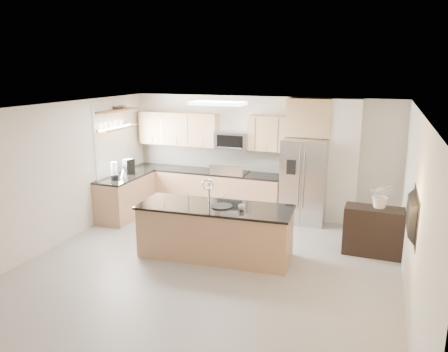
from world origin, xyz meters
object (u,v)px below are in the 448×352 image
at_px(refrigerator, 304,181).
at_px(cup, 242,207).
at_px(island, 215,231).
at_px(flower_vase, 382,189).
at_px(microwave, 233,140).
at_px(coffee_maker, 129,167).
at_px(bowl, 120,107).
at_px(range, 231,192).
at_px(platter, 222,206).
at_px(credenza, 375,231).
at_px(kettle, 124,173).
at_px(television, 408,215).
at_px(blender, 114,172).

distance_m(refrigerator, cup, 2.45).
distance_m(island, flower_vase, 2.94).
bearing_deg(cup, microwave, 112.10).
xyz_separation_m(coffee_maker, bowl, (-0.15, 0.02, 1.31)).
bearing_deg(coffee_maker, range, 22.11).
bearing_deg(platter, credenza, 22.31).
xyz_separation_m(range, platter, (0.66, -2.37, 0.45)).
distance_m(platter, kettle, 2.94).
distance_m(microwave, cup, 2.82).
bearing_deg(microwave, credenza, -25.12).
bearing_deg(range, microwave, 90.00).
bearing_deg(refrigerator, kettle, -163.07).
bearing_deg(coffee_maker, platter, -28.84).
xyz_separation_m(refrigerator, coffee_maker, (-3.75, -0.80, 0.19)).
xyz_separation_m(cup, coffee_maker, (-3.12, 1.56, 0.12)).
bearing_deg(coffee_maker, microwave, 24.96).
bearing_deg(platter, kettle, 155.92).
relative_size(range, television, 1.06).
bearing_deg(bowl, platter, -27.80).
bearing_deg(blender, microwave, 36.96).
distance_m(island, blender, 2.85).
height_order(microwave, credenza, microwave).
bearing_deg(television, refrigerator, 31.04).
relative_size(island, credenza, 2.52).
height_order(credenza, cup, cup).
height_order(blender, television, television).
bearing_deg(coffee_maker, cup, -26.52).
distance_m(credenza, platter, 2.73).
height_order(blender, kettle, blender).
bearing_deg(platter, coffee_maker, 151.16).
height_order(cup, kettle, kettle).
distance_m(range, coffee_maker, 2.34).
bearing_deg(range, island, -77.09).
distance_m(microwave, television, 4.79).
bearing_deg(kettle, refrigerator, 16.93).
xyz_separation_m(kettle, coffee_maker, (-0.07, 0.32, 0.06)).
distance_m(credenza, cup, 2.42).
xyz_separation_m(island, coffee_maker, (-2.64, 1.51, 0.62)).
xyz_separation_m(credenza, flower_vase, (0.05, 0.04, 0.76)).
bearing_deg(island, platter, -5.75).
xyz_separation_m(range, microwave, (0.00, 0.12, 1.16)).
distance_m(platter, blender, 2.89).
relative_size(range, island, 0.42).
bearing_deg(microwave, kettle, -147.46).
bearing_deg(refrigerator, credenza, -41.31).
bearing_deg(credenza, microwave, 155.93).
distance_m(island, television, 3.19).
xyz_separation_m(refrigerator, island, (-1.12, -2.32, -0.43)).
bearing_deg(coffee_maker, kettle, -77.54).
bearing_deg(television, range, 48.36).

